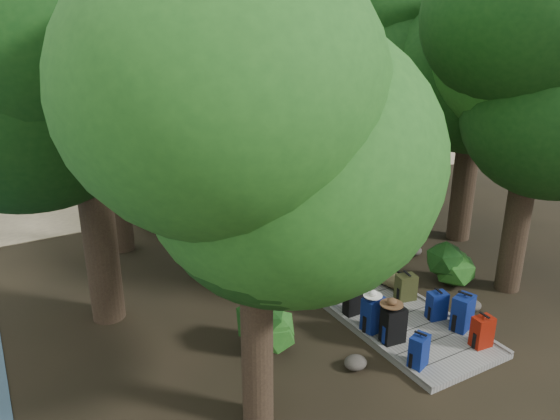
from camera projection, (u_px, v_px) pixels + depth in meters
ground at (315, 265)px, 13.46m from camera, size 120.00×120.00×0.00m
sand_beach at (136, 138)px, 26.50m from camera, size 40.00×22.00×0.02m
boardwalk at (294, 248)px, 14.25m from camera, size 2.00×12.00×0.12m
backpack_left_a at (419, 349)px, 9.34m from camera, size 0.42×0.36×0.66m
backpack_left_b at (393, 323)px, 10.03m from camera, size 0.45×0.34×0.77m
backpack_left_c at (374, 313)px, 10.36m from camera, size 0.44×0.33×0.77m
backpack_left_d at (333, 289)px, 11.53m from camera, size 0.35×0.26×0.51m
backpack_right_a at (482, 330)px, 9.91m from camera, size 0.39×0.29×0.65m
backpack_right_b at (463, 311)px, 10.43m from camera, size 0.50×0.42×0.77m
backpack_right_c at (437, 304)px, 10.81m from camera, size 0.41×0.33×0.63m
backpack_right_d at (406, 286)px, 11.53m from camera, size 0.45×0.36×0.61m
duffel_right_khaki at (396, 280)px, 12.00m from camera, size 0.52×0.67×0.39m
duffel_right_black at (377, 270)px, 12.45m from camera, size 0.57×0.75×0.42m
suitcase_on_boardwalk at (354, 300)px, 10.98m from camera, size 0.41×0.23×0.63m
lone_suitcase_on_sand at (211, 172)px, 19.91m from camera, size 0.41×0.23×0.64m
hat_brown at (392, 301)px, 9.88m from camera, size 0.43×0.43×0.13m
hat_white at (373, 293)px, 10.18m from camera, size 0.36×0.36×0.12m
kayak at (93, 177)px, 19.85m from camera, size 0.80×3.16×0.31m
sun_lounger at (237, 150)px, 23.19m from camera, size 0.86×1.85×0.57m
tree_right_a at (534, 119)px, 11.00m from camera, size 4.61×4.61×7.69m
tree_right_b at (477, 75)px, 13.54m from camera, size 4.90×4.90×8.75m
tree_right_c at (395, 75)px, 14.44m from camera, size 4.95×4.95×8.56m
tree_right_d at (400, 25)px, 16.86m from camera, size 5.95×5.95×10.90m
tree_right_e at (298, 49)px, 19.90m from camera, size 5.04×5.04×9.08m
tree_right_f at (324, 32)px, 22.09m from camera, size 5.66×5.66×10.12m
tree_left_a at (255, 214)px, 7.23m from camera, size 4.05×4.05×6.74m
tree_left_b at (81, 87)px, 9.58m from camera, size 5.15×5.15×9.27m
tree_left_c at (108, 97)px, 12.97m from camera, size 4.55×4.55×7.91m
tree_back_a at (93, 45)px, 23.21m from camera, size 5.16×5.16×8.94m
tree_back_b at (171, 39)px, 25.23m from camera, size 5.18×5.18×9.24m
tree_back_c at (223, 49)px, 26.81m from camera, size 4.55×4.55×8.19m
tree_back_d at (9, 48)px, 21.47m from camera, size 5.39×5.39×8.98m
palm_right_a at (285, 91)px, 18.31m from camera, size 3.90×3.90×6.65m
palm_right_b at (291, 39)px, 22.94m from camera, size 4.92×4.92×9.51m
palm_right_c at (200, 73)px, 23.57m from camera, size 4.17×4.17×6.63m
palm_left_a at (64, 96)px, 15.32m from camera, size 4.55×4.55×7.24m
rock_left_a at (356, 363)px, 9.55m from camera, size 0.41×0.37×0.23m
rock_left_b at (262, 336)px, 10.34m from camera, size 0.35×0.32×0.19m
rock_left_c at (248, 263)px, 13.17m from camera, size 0.58×0.52×0.32m
rock_left_d at (198, 240)px, 14.65m from camera, size 0.32×0.29×0.18m
rock_right_a at (472, 305)px, 11.40m from camera, size 0.39×0.35×0.21m
rock_right_b at (413, 250)px, 13.94m from camera, size 0.47×0.42×0.26m
rock_right_c at (341, 226)px, 15.66m from camera, size 0.30×0.27×0.17m
shrub_left_a at (268, 330)px, 9.84m from camera, size 1.09×1.09×0.98m
shrub_left_b at (216, 260)px, 12.64m from camera, size 1.02×1.02×0.92m
shrub_left_c at (156, 204)px, 15.88m from camera, size 1.30×1.30×1.17m
shrub_right_a at (447, 263)px, 12.45m from camera, size 1.05×1.05×0.94m
shrub_right_b at (362, 204)px, 16.18m from camera, size 1.11×1.11×1.00m
shrub_right_c at (274, 180)px, 18.69m from camera, size 0.94×0.94×0.85m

